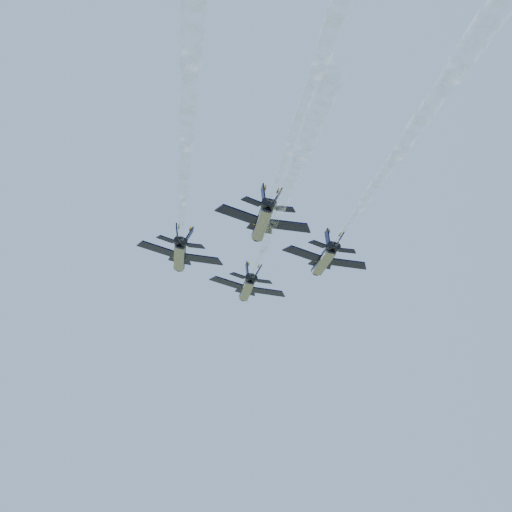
% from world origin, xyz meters
% --- Properties ---
extents(jet_lead, '(11.40, 15.75, 3.96)m').
position_xyz_m(jet_lead, '(-2.35, 12.95, 100.94)').
color(jet_lead, black).
extents(jet_left, '(11.40, 15.75, 3.96)m').
position_xyz_m(jet_left, '(-8.34, -3.53, 100.94)').
color(jet_left, black).
extents(jet_right, '(11.40, 15.75, 3.96)m').
position_xyz_m(jet_right, '(10.99, 2.20, 100.94)').
color(jet_right, black).
extents(jet_slot, '(11.40, 15.75, 3.96)m').
position_xyz_m(jet_slot, '(5.16, -13.20, 100.94)').
color(jet_slot, black).
extents(smoke_trail_lead, '(20.48, 58.97, 2.28)m').
position_xyz_m(smoke_trail_lead, '(12.09, -31.61, 100.98)').
color(smoke_trail_lead, white).
extents(smoke_trail_left, '(20.48, 58.97, 2.28)m').
position_xyz_m(smoke_trail_left, '(6.10, -48.09, 100.98)').
color(smoke_trail_left, white).
extents(smoke_trail_right, '(20.48, 58.97, 2.28)m').
position_xyz_m(smoke_trail_right, '(25.43, -42.36, 100.98)').
color(smoke_trail_right, white).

